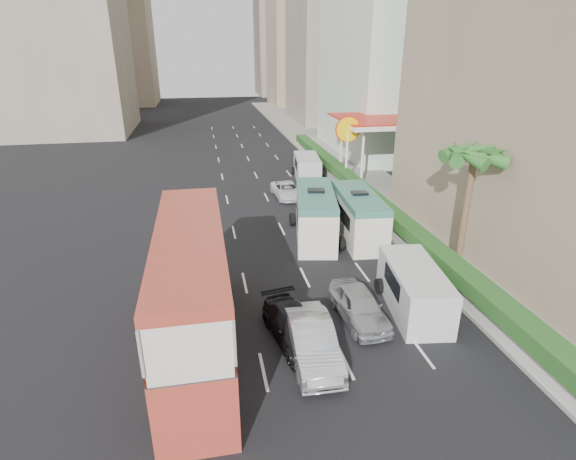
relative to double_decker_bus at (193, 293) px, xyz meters
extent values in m
plane|color=black|center=(6.00, 0.00, -2.53)|extent=(200.00, 200.00, 0.00)
cube|color=#B53D2D|center=(0.00, 0.00, 0.00)|extent=(2.50, 11.00, 5.06)
imported|color=#B0B2B7|center=(4.38, -1.50, -2.53)|extent=(1.77, 4.77, 1.56)
imported|color=#B0B2B7|center=(7.07, 0.65, -2.53)|extent=(1.96, 4.34, 1.45)
imported|color=black|center=(3.98, -0.27, -2.53)|extent=(2.57, 4.72, 1.30)
imported|color=silver|center=(7.25, 18.70, -2.53)|extent=(2.28, 4.39, 1.18)
cube|color=silver|center=(7.46, 10.23, -1.01)|extent=(3.54, 7.14, 3.03)
cube|color=silver|center=(10.11, 9.67, -1.08)|extent=(2.65, 6.66, 2.89)
cube|color=silver|center=(9.81, 1.04, -1.47)|extent=(2.83, 5.52, 2.11)
cube|color=silver|center=(10.13, 23.91, -1.50)|extent=(2.68, 5.39, 2.07)
cube|color=#99968C|center=(15.00, 25.00, -2.44)|extent=(6.00, 120.00, 0.18)
cube|color=silver|center=(12.20, 14.00, -1.85)|extent=(0.30, 44.00, 1.00)
cube|color=#2D6626|center=(12.20, 14.00, -1.00)|extent=(1.10, 44.00, 0.70)
cylinder|color=brown|center=(13.80, 4.00, 0.85)|extent=(0.36, 0.36, 6.40)
cube|color=silver|center=(16.00, 23.00, 0.22)|extent=(6.50, 8.00, 5.50)
cube|color=gray|center=(23.00, 104.00, 17.47)|extent=(14.00, 14.00, 40.00)
camera|label=1|loc=(0.73, -15.56, 8.78)|focal=28.00mm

